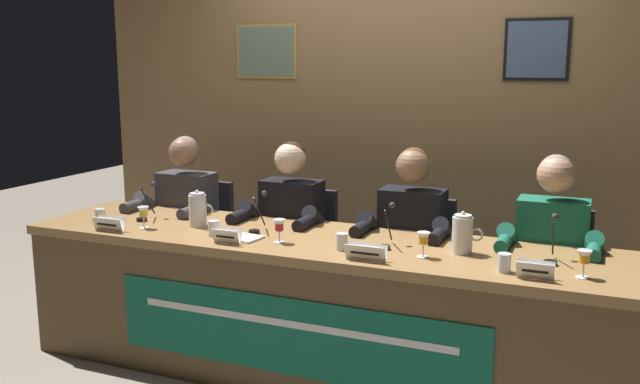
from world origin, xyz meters
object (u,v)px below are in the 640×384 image
water_cup_far_left (100,217)px  juice_glass_far_right (584,259)px  water_cup_center_left (214,229)px  chair_center_left (300,262)px  conference_table (312,288)px  chair_far_right (550,293)px  water_cup_far_right (504,264)px  nameplate_center_left (227,236)px  water_pitcher_right_side (463,234)px  juice_glass_center_right (423,240)px  microphone_center_right (387,233)px  panelist_far_right (550,254)px  nameplate_far_right (535,270)px  nameplate_far_left (109,224)px  water_cup_center_right (342,243)px  juice_glass_far_left (143,213)px  chair_far_left (199,250)px  chair_center_right (416,277)px  document_stack_center_left (241,237)px  nameplate_center_right (366,252)px  panelist_center_left (286,227)px  panelist_center_right (408,239)px  microphone_center_left (258,219)px  microphone_far_right (552,247)px  juice_glass_center_left (279,226)px  panelist_far_left (181,216)px  microphone_far_left (146,207)px  water_pitcher_left_side (198,210)px

water_cup_far_left → juice_glass_far_right: juice_glass_far_right is taller
water_cup_center_left → chair_center_left: bearing=77.6°
conference_table → chair_far_right: 1.33m
water_cup_far_right → conference_table: bearing=173.5°
water_cup_far_left → nameplate_center_left: bearing=-6.7°
nameplate_center_left → water_pitcher_right_side: (1.15, 0.29, 0.05)m
juice_glass_center_right → microphone_center_right: (-0.21, 0.10, -0.01)m
conference_table → water_pitcher_right_side: (0.75, 0.12, 0.34)m
panelist_far_right → juice_glass_far_right: (0.18, -0.55, 0.14)m
panelist_far_right → nameplate_far_right: panelist_far_right is taller
nameplate_far_left → water_cup_center_right: size_ratio=2.23×
juice_glass_far_left → water_cup_center_right: 1.18m
water_cup_far_left → nameplate_far_right: bearing=-2.4°
juice_glass_far_right → microphone_center_right: bearing=171.2°
water_cup_center_left → water_cup_far_right: (1.52, -0.04, 0.00)m
chair_far_left → chair_center_right: 1.51m
chair_center_left → document_stack_center_left: bearing=-90.6°
chair_far_right → water_pitcher_right_side: bearing=-124.3°
nameplate_far_right → nameplate_center_right: bearing=-178.6°
panelist_center_left → panelist_center_right: same height
microphone_center_left → panelist_center_right: (0.75, 0.38, -0.13)m
juice_glass_center_right → panelist_center_left: bearing=152.2°
nameplate_center_left → water_cup_far_right: size_ratio=1.78×
water_cup_far_left → nameplate_far_right: size_ratio=0.54×
microphone_center_left → nameplate_center_right: microphone_center_left is taller
chair_center_right → microphone_center_left: bearing=-142.5°
panelist_far_right → document_stack_center_left: bearing=-160.5°
water_cup_far_left → water_pitcher_right_side: size_ratio=0.40×
nameplate_far_right → microphone_far_right: size_ratio=0.73×
chair_far_left → juice_glass_center_left: bearing=-37.0°
panelist_far_left → microphone_far_left: panelist_far_left is taller
panelist_center_left → water_pitcher_left_side: bearing=-133.5°
water_pitcher_left_side → microphone_far_left: bearing=177.5°
panelist_far_right → water_pitcher_left_side: panelist_far_right is taller
nameplate_far_right → water_cup_far_right: bearing=159.1°
juice_glass_center_left → panelist_center_right: panelist_center_right is taller
microphone_far_left → nameplate_far_left: bearing=-93.0°
chair_far_left → nameplate_center_left: chair_far_left is taller
nameplate_center_right → document_stack_center_left: bearing=170.0°
juice_glass_center_left → chair_center_right: bearing=53.8°
nameplate_far_right → water_pitcher_left_side: 1.88m
nameplate_center_left → juice_glass_far_right: 1.71m
water_pitcher_left_side → juice_glass_far_left: bearing=-146.8°
water_cup_far_left → nameplate_center_right: water_cup_far_left is taller
panelist_far_right → water_cup_far_right: (-0.15, -0.60, 0.10)m
juice_glass_far_right → water_pitcher_right_side: (-0.56, 0.19, 0.01)m
conference_table → nameplate_far_right: nameplate_far_right is taller
chair_far_left → juice_glass_center_right: (1.72, -0.71, 0.42)m
panelist_far_left → chair_center_left: (0.75, 0.20, -0.28)m
chair_far_left → panelist_center_right: panelist_center_right is taller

